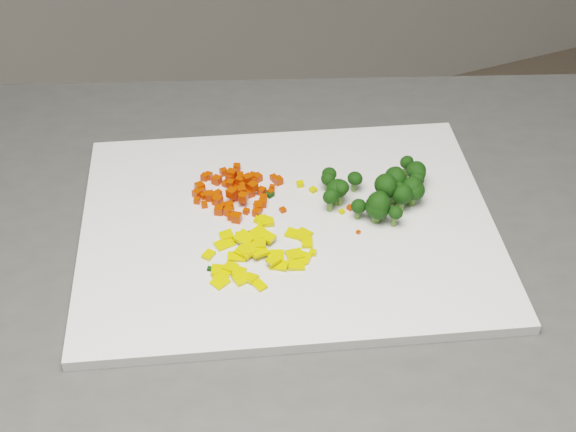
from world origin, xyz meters
name	(u,v)px	position (x,y,z in m)	size (l,w,h in m)	color
cutting_board	(288,227)	(-0.10, 0.48, 0.91)	(0.49, 0.38, 0.01)	white
carrot_pile	(239,184)	(-0.13, 0.55, 0.93)	(0.11, 0.11, 0.03)	red
pepper_pile	(259,250)	(-0.15, 0.44, 0.92)	(0.13, 0.13, 0.02)	#D9B90B
broccoli_pile	(378,177)	(0.02, 0.48, 0.94)	(0.13, 0.13, 0.06)	black
carrot_cube_0	(245,180)	(-0.12, 0.56, 0.93)	(0.01, 0.01, 0.01)	red
carrot_cube_1	(230,184)	(-0.14, 0.56, 0.93)	(0.01, 0.01, 0.01)	red
carrot_cube_2	(257,213)	(-0.13, 0.51, 0.92)	(0.01, 0.01, 0.01)	red
carrot_cube_3	(258,208)	(-0.12, 0.52, 0.92)	(0.01, 0.01, 0.01)	red
carrot_cube_4	(200,187)	(-0.18, 0.58, 0.92)	(0.01, 0.01, 0.01)	red
carrot_cube_5	(197,194)	(-0.18, 0.57, 0.92)	(0.01, 0.01, 0.01)	red
carrot_cube_6	(248,179)	(-0.12, 0.56, 0.93)	(0.01, 0.01, 0.01)	red
carrot_cube_7	(245,184)	(-0.12, 0.56, 0.92)	(0.01, 0.01, 0.01)	red
carrot_cube_8	(235,189)	(-0.14, 0.56, 0.92)	(0.01, 0.01, 0.01)	red
carrot_cube_9	(246,211)	(-0.14, 0.52, 0.92)	(0.01, 0.01, 0.01)	red
carrot_cube_10	(243,197)	(-0.14, 0.53, 0.93)	(0.01, 0.01, 0.01)	red
carrot_cube_11	(240,176)	(-0.12, 0.57, 0.93)	(0.01, 0.01, 0.01)	red
carrot_cube_12	(258,178)	(-0.10, 0.57, 0.92)	(0.01, 0.01, 0.01)	red
carrot_cube_13	(231,216)	(-0.16, 0.51, 0.92)	(0.01, 0.01, 0.01)	red
carrot_cube_14	(230,177)	(-0.14, 0.58, 0.92)	(0.01, 0.01, 0.01)	red
carrot_cube_15	(274,178)	(-0.08, 0.56, 0.92)	(0.01, 0.01, 0.01)	red
carrot_cube_16	(272,188)	(-0.09, 0.55, 0.92)	(0.01, 0.01, 0.01)	red
carrot_cube_17	(232,193)	(-0.15, 0.54, 0.93)	(0.01, 0.01, 0.01)	red
carrot_cube_18	(215,197)	(-0.16, 0.56, 0.92)	(0.01, 0.01, 0.01)	red
carrot_cube_19	(208,176)	(-0.16, 0.60, 0.92)	(0.01, 0.01, 0.01)	red
carrot_cube_20	(241,191)	(-0.13, 0.54, 0.93)	(0.01, 0.01, 0.01)	red
carrot_cube_21	(255,180)	(-0.11, 0.57, 0.92)	(0.01, 0.01, 0.01)	red
carrot_cube_22	(242,198)	(-0.14, 0.53, 0.92)	(0.01, 0.01, 0.01)	red
carrot_cube_23	(256,212)	(-0.13, 0.51, 0.92)	(0.01, 0.01, 0.01)	red
carrot_cube_24	(242,186)	(-0.13, 0.55, 0.92)	(0.01, 0.01, 0.01)	red
carrot_cube_25	(219,210)	(-0.17, 0.53, 0.92)	(0.01, 0.01, 0.01)	red
carrot_cube_26	(240,181)	(-0.13, 0.57, 0.92)	(0.01, 0.01, 0.01)	red
carrot_cube_27	(204,205)	(-0.18, 0.55, 0.92)	(0.01, 0.01, 0.01)	red
carrot_cube_28	(218,201)	(-0.16, 0.55, 0.92)	(0.01, 0.01, 0.01)	red
carrot_cube_29	(250,193)	(-0.12, 0.55, 0.92)	(0.01, 0.01, 0.01)	red
carrot_cube_30	(197,201)	(-0.19, 0.56, 0.92)	(0.01, 0.01, 0.01)	red
carrot_cube_31	(237,167)	(-0.12, 0.60, 0.92)	(0.01, 0.01, 0.01)	red
carrot_cube_32	(237,197)	(-0.14, 0.55, 0.92)	(0.01, 0.01, 0.01)	red
carrot_cube_33	(263,199)	(-0.11, 0.53, 0.92)	(0.01, 0.01, 0.01)	red
carrot_cube_34	(258,206)	(-0.12, 0.52, 0.92)	(0.01, 0.01, 0.01)	red
carrot_cube_35	(232,174)	(-0.13, 0.59, 0.92)	(0.01, 0.01, 0.01)	red
carrot_cube_36	(232,174)	(-0.13, 0.58, 0.93)	(0.01, 0.01, 0.01)	red
carrot_cube_37	(236,182)	(-0.13, 0.57, 0.92)	(0.01, 0.01, 0.01)	red
carrot_cube_38	(218,193)	(-0.16, 0.56, 0.92)	(0.01, 0.01, 0.01)	red
carrot_cube_39	(209,196)	(-0.17, 0.56, 0.92)	(0.01, 0.01, 0.01)	red
carrot_cube_40	(229,211)	(-0.16, 0.52, 0.92)	(0.01, 0.01, 0.01)	red
carrot_cube_41	(224,206)	(-0.16, 0.54, 0.92)	(0.01, 0.01, 0.01)	red
carrot_cube_42	(262,191)	(-0.11, 0.54, 0.92)	(0.01, 0.01, 0.01)	red
carrot_cube_43	(253,187)	(-0.12, 0.55, 0.93)	(0.01, 0.01, 0.01)	red
carrot_cube_44	(237,218)	(-0.15, 0.51, 0.92)	(0.01, 0.01, 0.01)	red
carrot_cube_45	(198,186)	(-0.18, 0.59, 0.92)	(0.01, 0.01, 0.01)	red
carrot_cube_46	(248,180)	(-0.12, 0.57, 0.92)	(0.01, 0.01, 0.01)	red
carrot_cube_47	(235,193)	(-0.14, 0.55, 0.92)	(0.01, 0.01, 0.01)	red
carrot_cube_48	(225,184)	(-0.14, 0.58, 0.92)	(0.01, 0.01, 0.01)	red
carrot_cube_49	(224,172)	(-0.14, 0.60, 0.92)	(0.01, 0.01, 0.01)	red
carrot_cube_50	(229,206)	(-0.15, 0.53, 0.92)	(0.01, 0.01, 0.01)	red
carrot_cube_51	(206,177)	(-0.16, 0.60, 0.92)	(0.01, 0.01, 0.01)	red
carrot_cube_52	(231,182)	(-0.14, 0.57, 0.92)	(0.01, 0.01, 0.01)	red
carrot_cube_53	(263,203)	(-0.11, 0.52, 0.92)	(0.01, 0.01, 0.01)	red
carrot_cube_54	(278,181)	(-0.08, 0.56, 0.92)	(0.01, 0.01, 0.01)	red
carrot_cube_55	(217,180)	(-0.15, 0.59, 0.92)	(0.01, 0.01, 0.01)	red
carrot_cube_56	(253,176)	(-0.11, 0.58, 0.92)	(0.01, 0.01, 0.01)	red
carrot_cube_57	(203,196)	(-0.18, 0.56, 0.92)	(0.01, 0.01, 0.01)	red
carrot_cube_58	(271,192)	(-0.10, 0.54, 0.92)	(0.01, 0.01, 0.01)	red
carrot_cube_59	(205,177)	(-0.16, 0.60, 0.92)	(0.01, 0.01, 0.01)	red
carrot_cube_60	(200,191)	(-0.18, 0.57, 0.92)	(0.01, 0.01, 0.01)	red
pepper_chunk_0	(259,285)	(-0.17, 0.39, 0.92)	(0.02, 0.01, 0.00)	#D9B90B
pepper_chunk_1	(224,244)	(-0.18, 0.47, 0.91)	(0.02, 0.01, 0.00)	#D9B90B
pepper_chunk_2	(276,261)	(-0.14, 0.42, 0.92)	(0.02, 0.02, 0.00)	#D9B90B
pepper_chunk_3	(279,265)	(-0.14, 0.42, 0.91)	(0.02, 0.01, 0.00)	#D9B90B
pepper_chunk_4	(307,242)	(-0.09, 0.44, 0.92)	(0.02, 0.01, 0.00)	#D9B90B
pepper_chunk_5	(259,233)	(-0.14, 0.48, 0.91)	(0.02, 0.02, 0.00)	#D9B90B
pepper_chunk_6	(250,278)	(-0.17, 0.41, 0.92)	(0.02, 0.01, 0.00)	#D9B90B
pepper_chunk_7	(244,238)	(-0.16, 0.47, 0.92)	(0.02, 0.02, 0.00)	#D9B90B
pepper_chunk_8	(263,220)	(-0.12, 0.49, 0.92)	(0.01, 0.01, 0.01)	#D9B90B
pepper_chunk_9	(259,237)	(-0.14, 0.47, 0.91)	(0.01, 0.01, 0.00)	#D9B90B
pepper_chunk_10	(295,255)	(-0.11, 0.42, 0.92)	(0.02, 0.02, 0.01)	#D9B90B
pepper_chunk_11	(209,255)	(-0.20, 0.46, 0.92)	(0.01, 0.01, 0.00)	#D9B90B
pepper_chunk_12	(277,257)	(-0.13, 0.43, 0.91)	(0.02, 0.02, 0.00)	#D9B90B
pepper_chunk_13	(263,238)	(-0.14, 0.46, 0.92)	(0.02, 0.01, 0.00)	#D9B90B
pepper_chunk_14	(294,234)	(-0.10, 0.46, 0.91)	(0.02, 0.01, 0.00)	#D9B90B
pepper_chunk_15	(273,260)	(-0.14, 0.42, 0.92)	(0.01, 0.01, 0.00)	#D9B90B
pepper_chunk_16	(266,223)	(-0.12, 0.49, 0.92)	(0.02, 0.01, 0.01)	#D9B90B
pepper_chunk_17	(296,265)	(-0.12, 0.41, 0.92)	(0.01, 0.02, 0.00)	#D9B90B
pepper_chunk_18	(300,260)	(-0.11, 0.41, 0.91)	(0.02, 0.01, 0.00)	#D9B90B
pepper_chunk_19	(230,267)	(-0.19, 0.43, 0.92)	(0.02, 0.01, 0.01)	#D9B90B
pepper_chunk_20	(220,270)	(-0.20, 0.43, 0.92)	(0.02, 0.02, 0.00)	#D9B90B
pepper_chunk_21	(239,273)	(-0.18, 0.42, 0.92)	(0.02, 0.01, 0.01)	#D9B90B
pepper_chunk_22	(241,279)	(-0.18, 0.41, 0.92)	(0.01, 0.02, 0.01)	#D9B90B
pepper_chunk_23	(248,250)	(-0.16, 0.45, 0.92)	(0.01, 0.02, 0.00)	#D9B90B
pepper_chunk_24	(220,282)	(-0.21, 0.42, 0.92)	(0.02, 0.02, 0.00)	#D9B90B
pepper_chunk_25	(227,236)	(-0.17, 0.48, 0.92)	(0.02, 0.02, 0.01)	#D9B90B
pepper_chunk_26	(303,258)	(-0.11, 0.42, 0.92)	(0.02, 0.02, 0.00)	#D9B90B
pepper_chunk_27	(260,243)	(-0.15, 0.45, 0.92)	(0.02, 0.01, 0.00)	#D9B90B
pepper_chunk_28	(248,251)	(-0.16, 0.45, 0.92)	(0.02, 0.02, 0.01)	#D9B90B
pepper_chunk_29	(245,238)	(-0.16, 0.47, 0.92)	(0.02, 0.02, 0.00)	#D9B90B
pepper_chunk_30	(269,238)	(-0.13, 0.46, 0.92)	(0.01, 0.01, 0.00)	#D9B90B
pepper_chunk_31	(244,252)	(-0.17, 0.45, 0.92)	(0.02, 0.01, 0.00)	#D9B90B
pepper_chunk_32	(262,220)	(-0.12, 0.50, 0.92)	(0.01, 0.02, 0.00)	#D9B90B
pepper_chunk_33	(302,234)	(-0.09, 0.45, 0.91)	(0.02, 0.02, 0.00)	#D9B90B
pepper_chunk_34	(259,252)	(-0.15, 0.44, 0.92)	(0.02, 0.02, 0.00)	#D9B90B
pepper_chunk_35	(222,276)	(-0.20, 0.42, 0.91)	(0.02, 0.02, 0.00)	#D9B90B
pepper_chunk_36	(237,257)	(-0.18, 0.45, 0.92)	(0.02, 0.01, 0.00)	#D9B90B
broccoli_floret_0	(416,184)	(0.07, 0.47, 0.93)	(0.03, 0.03, 0.03)	black
broccoli_floret_1	(415,174)	(0.08, 0.49, 0.93)	(0.03, 0.03, 0.03)	black
broccoli_floret_2	(377,208)	(0.00, 0.44, 0.93)	(0.04, 0.04, 0.04)	black
broccoli_floret_3	(340,193)	(-0.03, 0.49, 0.93)	(0.03, 0.03, 0.03)	black
broccoli_floret_4	(416,184)	(0.07, 0.47, 0.93)	(0.02, 0.02, 0.03)	black
broccoli_floret_5	(395,193)	(0.04, 0.47, 0.93)	(0.04, 0.04, 0.03)	black
broccoli_floret_6	(394,184)	(0.04, 0.48, 0.93)	(0.04, 0.04, 0.04)	black
broccoli_floret_7	(358,210)	(-0.02, 0.46, 0.93)	(0.02, 0.02, 0.03)	black
broccoli_floret_8	(413,193)	(0.05, 0.46, 0.93)	(0.04, 0.04, 0.03)	black
broccoli_floret_9	(395,217)	(0.02, 0.43, 0.93)	(0.02, 0.02, 0.03)	black
broccoli_floret_10	(401,199)	(0.04, 0.45, 0.93)	(0.04, 0.04, 0.03)	black
broccoli_floret_11	(330,201)	(-0.04, 0.48, 0.93)	(0.03, 0.03, 0.03)	black
broccoli_floret_12	(411,191)	(0.05, 0.46, 0.93)	(0.04, 0.04, 0.04)	black
broccoli_floret_13	(406,167)	(0.07, 0.51, 0.93)	(0.02, 0.02, 0.03)	black
broccoli_floret_14	(354,182)	(0.00, 0.51, 0.93)	(0.03, 0.03, 0.03)	black
broccoli_floret_15	(329,178)	(-0.02, 0.53, 0.93)	(0.02, 0.02, 0.03)	black
broccoli_floret_16	(385,188)	(0.02, 0.47, 0.94)	(0.04, 0.04, 0.03)	black
broccoli_floret_17	(416,177)	(0.08, 0.48, 0.93)	(0.03, 0.03, 0.03)	black
broccoli_floret_18	(376,210)	(0.00, 0.44, 0.93)	(0.04, 0.04, 0.03)	black
broccoli_floret_19	(327,182)	(-0.03, 0.52, 0.93)	(0.02, 0.02, 0.02)	black
broccoli_floret_20	(336,192)	(-0.03, 0.49, 0.93)	(0.04, 0.04, 0.03)	black
stray_bit_0	(283,210)	(-0.10, 0.50, 0.92)	(0.01, 0.01, 0.00)	red
stray_bit_1	(300,184)	(-0.06, 0.54, 0.92)	(0.01, 0.01, 0.01)	#D9B90B
stray_bit_2	(235,191)	(-0.14, 0.56, 0.91)	(0.00, 0.00, 0.00)	black
stray_bit_3	(247,235)	(-0.15, 0.48, 0.92)	(0.01, 0.01, 0.01)	red
stray_bit_4	(313,190)	(-0.05, 0.52, 0.92)	(0.01, 0.01, 0.01)	#D9B90B
stray_bit_5	(211,193)	(-0.17, 0.57, 0.92)	(0.01, 0.01, 0.00)	red
stray_bit_6	(210,269)	(-0.21, 0.44, 0.91)	(0.01, 0.01, 0.00)	black
stray_bit_7	(201,188)	(-0.17, 0.58, 0.91)	(0.00, 0.00, 0.00)	#D9B90B
stray_bit_8	(270,194)	(-0.10, 0.54, 0.92)	(0.01, 0.01, 0.01)	black
stray_bit_9	(251,245)	(-0.15, 0.46, 0.92)	(0.01, 0.01, 0.01)	#D9B90B
stray_bit_10	(342,212)	(-0.03, 0.47, 0.92)	(0.01, 0.01, 0.00)	#D9B90B
stray_bit_11	(313,253)	(-0.09, 0.42, 0.92)	(0.01, 0.01, 0.01)	#D9B90B
stray_bit_12	(350,208)	(-0.02, 0.48, 0.92)	(0.01, 0.01, 0.00)	red
stray_bit_13	(358,232)	(-0.03, 0.43, 0.91)	(0.00, 0.00, 0.00)	red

